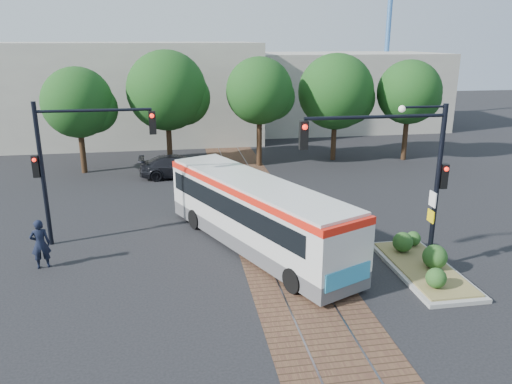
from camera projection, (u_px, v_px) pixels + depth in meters
The scene contains 11 objects.
ground at pixel (292, 269), 18.85m from camera, with size 120.00×120.00×0.00m, color black.
trackbed at pixel (271, 230), 22.62m from camera, with size 3.60×40.00×0.02m.
tree_row at pixel (254, 93), 33.08m from camera, with size 26.40×5.60×7.67m.
warehouses at pixel (213, 91), 44.73m from camera, with size 40.00×13.00×8.00m.
crane at pixel (390, 12), 50.48m from camera, with size 8.00×0.50×18.00m.
city_bus at pixel (255, 211), 20.31m from camera, with size 6.55×10.73×2.89m.
traffic_island at pixel (423, 262), 18.66m from camera, with size 2.20×5.20×1.13m.
signal_pole_main at pixel (407, 163), 17.46m from camera, with size 5.49×0.46×6.00m.
signal_pole_left at pixel (70, 154), 20.17m from camera, with size 4.99×0.34×6.00m.
officer at pixel (40, 244), 18.70m from camera, with size 0.70×0.46×1.93m, color black.
parked_car at pixel (178, 166), 31.12m from camera, with size 1.94×4.76×1.38m, color black.
Camera 1 is at (-4.14, -16.69, 8.37)m, focal length 35.00 mm.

